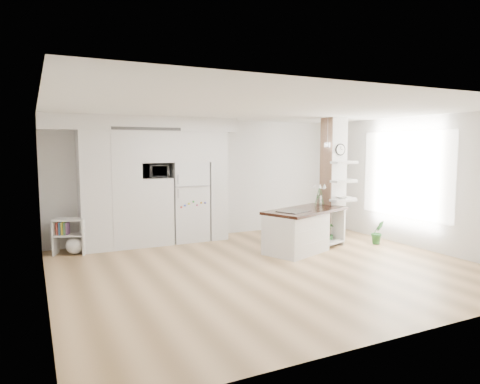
# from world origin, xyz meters

# --- Properties ---
(floor) EXTENTS (7.00, 6.00, 0.01)m
(floor) POSITION_xyz_m (0.00, 0.00, 0.00)
(floor) COLOR tan
(floor) RESTS_ON ground
(room) EXTENTS (7.04, 6.04, 2.72)m
(room) POSITION_xyz_m (0.00, 0.00, 1.86)
(room) COLOR white
(room) RESTS_ON ground
(cabinet_wall) EXTENTS (4.00, 0.71, 2.70)m
(cabinet_wall) POSITION_xyz_m (-1.45, 2.67, 1.51)
(cabinet_wall) COLOR silver
(cabinet_wall) RESTS_ON floor
(refrigerator) EXTENTS (0.78, 0.69, 1.75)m
(refrigerator) POSITION_xyz_m (-0.53, 2.68, 0.88)
(refrigerator) COLOR white
(refrigerator) RESTS_ON floor
(column) EXTENTS (0.69, 0.90, 2.70)m
(column) POSITION_xyz_m (2.38, 1.13, 1.35)
(column) COLOR silver
(column) RESTS_ON floor
(window) EXTENTS (0.00, 2.40, 2.40)m
(window) POSITION_xyz_m (3.48, 0.30, 1.50)
(window) COLOR white
(window) RESTS_ON room
(pendant_light) EXTENTS (0.12, 0.12, 0.10)m
(pendant_light) POSITION_xyz_m (1.70, 0.15, 2.12)
(pendant_light) COLOR white
(pendant_light) RESTS_ON room
(kitchen_island) EXTENTS (2.04, 1.49, 1.40)m
(kitchen_island) POSITION_xyz_m (1.11, 0.72, 0.44)
(kitchen_island) COLOR silver
(kitchen_island) RESTS_ON floor
(bookshelf) EXTENTS (0.67, 0.53, 0.70)m
(bookshelf) POSITION_xyz_m (-2.97, 2.49, 0.31)
(bookshelf) COLOR silver
(bookshelf) RESTS_ON floor
(floor_plant_a) EXTENTS (0.32, 0.28, 0.51)m
(floor_plant_a) POSITION_xyz_m (3.00, 0.55, 0.26)
(floor_plant_a) COLOR #28652B
(floor_plant_a) RESTS_ON floor
(floor_plant_b) EXTENTS (0.30, 0.30, 0.52)m
(floor_plant_b) POSITION_xyz_m (1.99, 1.00, 0.26)
(floor_plant_b) COLOR #28652B
(floor_plant_b) RESTS_ON floor
(microwave) EXTENTS (0.54, 0.37, 0.30)m
(microwave) POSITION_xyz_m (-1.27, 2.62, 1.57)
(microwave) COLOR #2D2D2D
(microwave) RESTS_ON cabinet_wall
(shelf_plant) EXTENTS (0.27, 0.23, 0.30)m
(shelf_plant) POSITION_xyz_m (2.63, 1.30, 1.52)
(shelf_plant) COLOR #28652B
(shelf_plant) RESTS_ON column
(decor_bowl) EXTENTS (0.22, 0.22, 0.05)m
(decor_bowl) POSITION_xyz_m (2.30, 0.90, 1.00)
(decor_bowl) COLOR white
(decor_bowl) RESTS_ON column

